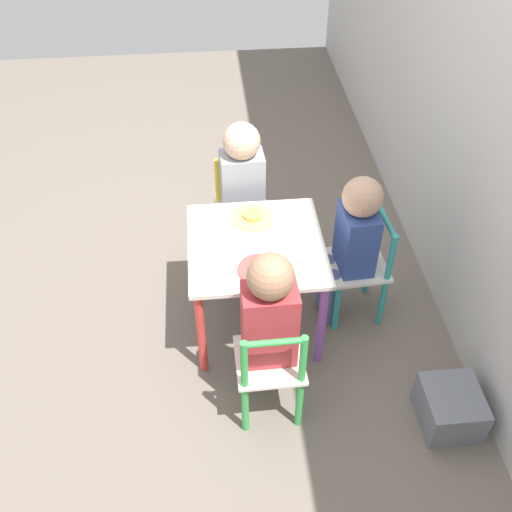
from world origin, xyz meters
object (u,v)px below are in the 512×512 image
at_px(chair_teal, 361,268).
at_px(child_right, 269,319).
at_px(kids_table, 256,257).
at_px(chair_green, 270,368).
at_px(chair_yellow, 242,213).
at_px(child_back, 353,237).
at_px(plate_right, 260,269).
at_px(child_left, 243,185).
at_px(storage_bin, 450,408).
at_px(plate_left, 252,217).

distance_m(chair_teal, child_right, 0.69).
distance_m(kids_table, chair_green, 0.50).
xyz_separation_m(chair_yellow, chair_green, (0.96, 0.03, 0.00)).
height_order(child_back, plate_right, child_back).
height_order(kids_table, child_left, child_left).
relative_size(child_back, storage_bin, 3.11).
relative_size(kids_table, chair_teal, 1.06).
height_order(chair_yellow, storage_bin, chair_yellow).
relative_size(chair_green, child_back, 0.71).
bearing_deg(child_right, child_back, -133.49).
distance_m(chair_yellow, plate_right, 0.68).
relative_size(chair_yellow, storage_bin, 2.21).
bearing_deg(chair_teal, plate_left, -109.20).
distance_m(chair_teal, plate_right, 0.57).
distance_m(chair_green, chair_teal, 0.70).
relative_size(chair_yellow, child_left, 0.68).
height_order(child_back, plate_left, child_back).
height_order(chair_green, plate_left, chair_green).
distance_m(kids_table, child_back, 0.42).
bearing_deg(plate_left, chair_green, 0.73).
xyz_separation_m(chair_yellow, chair_teal, (0.45, 0.50, 0.00)).
height_order(kids_table, storage_bin, kids_table).
bearing_deg(kids_table, child_right, 0.98).
bearing_deg(chair_green, storage_bin, 169.12).
xyz_separation_m(chair_green, child_back, (-0.51, 0.41, 0.20)).
bearing_deg(child_left, child_back, -44.64).
height_order(chair_green, chair_teal, same).
height_order(chair_yellow, child_right, child_right).
bearing_deg(child_right, child_left, -89.00).
height_order(kids_table, chair_teal, chair_teal).
distance_m(chair_teal, plate_left, 0.55).
distance_m(child_right, plate_right, 0.26).
xyz_separation_m(child_right, plate_left, (-0.58, -0.01, 0.01)).
relative_size(plate_right, storage_bin, 0.73).
height_order(chair_yellow, child_left, child_left).
relative_size(child_back, plate_right, 4.24).
bearing_deg(child_back, plate_left, -111.80).
relative_size(chair_teal, plate_right, 3.00).
relative_size(chair_teal, child_back, 0.71).
distance_m(child_back, storage_bin, 0.79).
distance_m(chair_teal, storage_bin, 0.70).
bearing_deg(plate_right, storage_bin, 58.46).
distance_m(plate_left, storage_bin, 1.13).
distance_m(chair_yellow, chair_green, 0.96).
bearing_deg(plate_right, child_right, 1.60).
height_order(child_back, storage_bin, child_back).
distance_m(chair_green, child_left, 0.93).
xyz_separation_m(plate_right, storage_bin, (0.44, 0.72, -0.41)).
bearing_deg(chair_green, chair_yellow, -89.00).
distance_m(kids_table, chair_yellow, 0.50).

